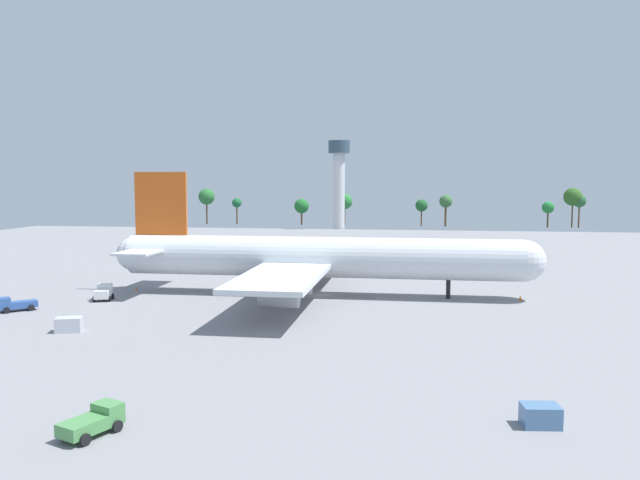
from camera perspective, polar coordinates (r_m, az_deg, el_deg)
ground_plane at (r=103.72m, az=-0.00°, el=-5.02°), size 283.46×283.46×0.00m
cargo_airplane at (r=102.83m, az=-0.15°, el=-1.62°), size 70.87×58.07×20.26m
pushback_tractor at (r=51.11m, az=-19.87°, el=-15.21°), size 3.82×5.13×1.99m
baggage_tug at (r=104.87m, az=-19.06°, el=-4.53°), size 3.38×4.15×2.43m
cargo_loader at (r=100.90m, az=-25.96°, el=-5.26°), size 5.08×4.90×2.13m
cargo_container_fore at (r=84.73m, az=-21.85°, el=-7.14°), size 3.52×2.81×1.82m
cargo_container_aft at (r=52.55m, az=19.39°, el=-14.82°), size 3.02×2.32×1.67m
safety_cone_nose at (r=103.90m, az=17.74°, el=-5.04°), size 0.54×0.54×0.78m
safety_cone_tail at (r=112.46m, az=-16.36°, el=-4.28°), size 0.39×0.39×0.56m
control_tower at (r=247.18m, az=1.75°, el=5.95°), size 8.49×8.49×34.49m
tree_line_backdrop at (r=264.68m, az=6.82°, el=3.53°), size 161.68×7.23×16.07m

